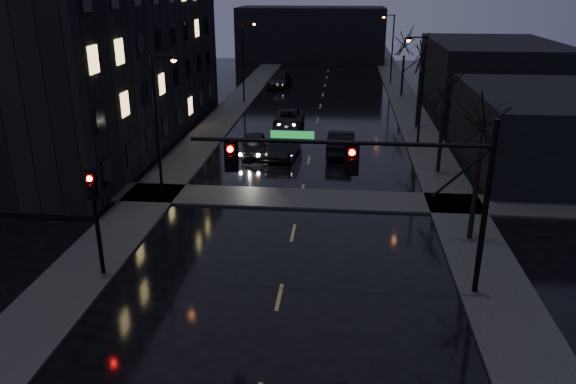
% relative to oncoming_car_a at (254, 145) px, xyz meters
% --- Properties ---
extents(sidewalk_left, '(3.00, 140.00, 0.12)m').
position_rel_oncoming_car_a_xyz_m(sidewalk_left, '(-4.57, 8.10, -0.68)').
color(sidewalk_left, '#2D2D2B').
rests_on(sidewalk_left, ground).
extents(sidewalk_right, '(3.00, 140.00, 0.12)m').
position_rel_oncoming_car_a_xyz_m(sidewalk_right, '(12.43, 8.10, -0.68)').
color(sidewalk_right, '#2D2D2B').
rests_on(sidewalk_right, ground).
extents(sidewalk_cross, '(40.00, 3.00, 0.12)m').
position_rel_oncoming_car_a_xyz_m(sidewalk_cross, '(3.93, -8.40, -0.68)').
color(sidewalk_cross, '#2D2D2B').
rests_on(sidewalk_cross, ground).
extents(apartment_block, '(12.00, 30.00, 12.00)m').
position_rel_oncoming_car_a_xyz_m(apartment_block, '(-12.57, 3.10, 5.26)').
color(apartment_block, black).
rests_on(apartment_block, ground).
extents(commercial_right_near, '(10.00, 14.00, 5.00)m').
position_rel_oncoming_car_a_xyz_m(commercial_right_near, '(19.43, -0.90, 1.76)').
color(commercial_right_near, black).
rests_on(commercial_right_near, ground).
extents(commercial_right_far, '(12.00, 18.00, 6.00)m').
position_rel_oncoming_car_a_xyz_m(commercial_right_far, '(20.93, 21.10, 2.26)').
color(commercial_right_far, black).
rests_on(commercial_right_far, ground).
extents(far_block, '(22.00, 10.00, 8.00)m').
position_rel_oncoming_car_a_xyz_m(far_block, '(0.93, 51.10, 3.26)').
color(far_block, black).
rests_on(far_block, ground).
extents(signal_mast, '(11.11, 0.41, 7.00)m').
position_rel_oncoming_car_a_xyz_m(signal_mast, '(7.78, -17.90, 4.13)').
color(signal_mast, black).
rests_on(signal_mast, ground).
extents(signal_pole_left, '(0.35, 0.41, 4.53)m').
position_rel_oncoming_car_a_xyz_m(signal_pole_left, '(-3.57, -17.91, 2.27)').
color(signal_pole_left, black).
rests_on(signal_pole_left, ground).
extents(tree_near, '(3.52, 3.52, 8.08)m').
position_rel_oncoming_car_a_xyz_m(tree_near, '(12.33, -12.90, 5.48)').
color(tree_near, black).
rests_on(tree_near, ground).
extents(tree_mid_a, '(3.30, 3.30, 7.58)m').
position_rel_oncoming_car_a_xyz_m(tree_mid_a, '(12.33, -2.90, 5.09)').
color(tree_mid_a, black).
rests_on(tree_mid_a, ground).
extents(tree_mid_b, '(3.74, 3.74, 8.59)m').
position_rel_oncoming_car_a_xyz_m(tree_mid_b, '(12.33, 9.10, 5.87)').
color(tree_mid_b, black).
rests_on(tree_mid_b, ground).
extents(tree_far, '(3.43, 3.43, 7.88)m').
position_rel_oncoming_car_a_xyz_m(tree_far, '(12.33, 23.10, 5.32)').
color(tree_far, black).
rests_on(tree_far, ground).
extents(streetlight_l_near, '(1.53, 0.28, 8.00)m').
position_rel_oncoming_car_a_xyz_m(streetlight_l_near, '(-3.65, -8.90, 4.03)').
color(streetlight_l_near, black).
rests_on(streetlight_l_near, ground).
extents(streetlight_l_far, '(1.53, 0.28, 8.00)m').
position_rel_oncoming_car_a_xyz_m(streetlight_l_far, '(-3.65, 18.10, 4.03)').
color(streetlight_l_far, black).
rests_on(streetlight_l_far, ground).
extents(streetlight_r_mid, '(1.53, 0.28, 8.00)m').
position_rel_oncoming_car_a_xyz_m(streetlight_r_mid, '(11.51, 3.10, 4.03)').
color(streetlight_r_mid, black).
rests_on(streetlight_r_mid, ground).
extents(streetlight_r_far, '(1.53, 0.28, 8.00)m').
position_rel_oncoming_car_a_xyz_m(streetlight_r_far, '(11.51, 31.10, 4.03)').
color(streetlight_r_far, black).
rests_on(streetlight_r_far, ground).
extents(oncoming_car_a, '(2.29, 4.54, 1.48)m').
position_rel_oncoming_car_a_xyz_m(oncoming_car_a, '(0.00, 0.00, 0.00)').
color(oncoming_car_a, black).
rests_on(oncoming_car_a, ground).
extents(oncoming_car_b, '(2.17, 5.22, 1.68)m').
position_rel_oncoming_car_a_xyz_m(oncoming_car_b, '(2.13, 0.13, 0.10)').
color(oncoming_car_b, black).
rests_on(oncoming_car_b, ground).
extents(oncoming_car_c, '(2.35, 5.08, 1.41)m').
position_rel_oncoming_car_a_xyz_m(oncoming_car_c, '(1.66, 8.50, -0.03)').
color(oncoming_car_c, black).
rests_on(oncoming_car_c, ground).
extents(oncoming_car_d, '(2.85, 5.77, 1.61)m').
position_rel_oncoming_car_a_xyz_m(oncoming_car_d, '(-1.34, 27.58, 0.07)').
color(oncoming_car_d, black).
rests_on(oncoming_car_d, ground).
extents(lead_car, '(2.02, 5.18, 1.68)m').
position_rel_oncoming_car_a_xyz_m(lead_car, '(6.11, 0.87, 0.10)').
color(lead_car, black).
rests_on(lead_car, ground).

